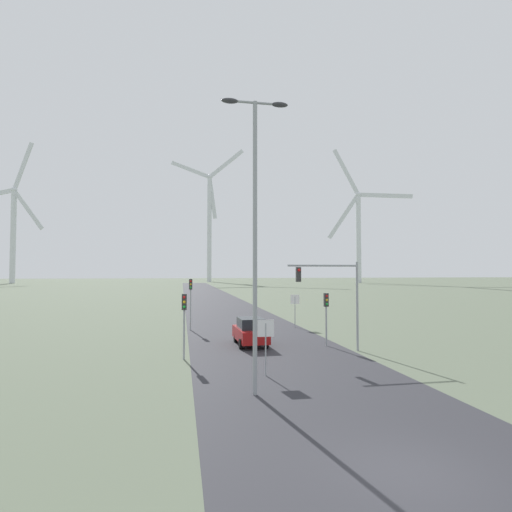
# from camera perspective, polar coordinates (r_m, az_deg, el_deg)

# --- Properties ---
(ground_plane) EXTENTS (600.00, 600.00, 0.00)m
(ground_plane) POSITION_cam_1_polar(r_m,az_deg,el_deg) (11.70, 21.04, -27.00)
(ground_plane) COLOR #5B6651
(road_surface) EXTENTS (10.00, 240.00, 0.01)m
(road_surface) POSITION_cam_1_polar(r_m,az_deg,el_deg) (57.55, -5.11, -7.16)
(road_surface) COLOR #2D2D33
(road_surface) RESTS_ON ground
(streetlamp) EXTENTS (2.79, 0.32, 11.98)m
(streetlamp) POSITION_cam_1_polar(r_m,az_deg,el_deg) (16.31, -0.15, 6.04)
(streetlamp) COLOR #93999E
(streetlamp) RESTS_ON ground
(stop_sign_near) EXTENTS (0.81, 0.07, 2.64)m
(stop_sign_near) POSITION_cam_1_polar(r_m,az_deg,el_deg) (19.32, 1.39, -11.42)
(stop_sign_near) COLOR #93999E
(stop_sign_near) RESTS_ON ground
(stop_sign_far) EXTENTS (0.81, 0.07, 2.87)m
(stop_sign_far) POSITION_cam_1_polar(r_m,az_deg,el_deg) (35.92, 5.59, -6.90)
(stop_sign_far) COLOR #93999E
(stop_sign_far) RESTS_ON ground
(traffic_light_post_near_left) EXTENTS (0.28, 0.33, 3.67)m
(traffic_light_post_near_left) POSITION_cam_1_polar(r_m,az_deg,el_deg) (23.05, -10.23, -7.77)
(traffic_light_post_near_left) COLOR #93999E
(traffic_light_post_near_left) RESTS_ON ground
(traffic_light_post_near_right) EXTENTS (0.28, 0.34, 3.49)m
(traffic_light_post_near_right) POSITION_cam_1_polar(r_m,az_deg,el_deg) (27.20, 10.01, -7.20)
(traffic_light_post_near_right) COLOR #93999E
(traffic_light_post_near_right) RESTS_ON ground
(traffic_light_post_mid_left) EXTENTS (0.28, 0.34, 4.31)m
(traffic_light_post_mid_left) POSITION_cam_1_polar(r_m,az_deg,el_deg) (34.33, -9.32, -5.20)
(traffic_light_post_mid_left) COLOR #93999E
(traffic_light_post_mid_left) RESTS_ON ground
(traffic_light_mast_overhead) EXTENTS (4.57, 0.34, 5.56)m
(traffic_light_mast_overhead) POSITION_cam_1_polar(r_m,az_deg,el_deg) (25.24, 10.88, -4.34)
(traffic_light_mast_overhead) COLOR #93999E
(traffic_light_mast_overhead) RESTS_ON ground
(car_approaching) EXTENTS (1.94, 4.16, 1.83)m
(car_approaching) POSITION_cam_1_polar(r_m,az_deg,el_deg) (27.23, -0.81, -10.73)
(car_approaching) COLOR maroon
(car_approaching) RESTS_ON ground
(wind_turbine_far_left) EXTENTS (33.96, 12.27, 60.53)m
(wind_turbine_far_left) POSITION_cam_1_polar(r_m,az_deg,el_deg) (200.15, -31.35, 3.98)
(wind_turbine_far_left) COLOR silver
(wind_turbine_far_left) RESTS_ON ground
(wind_turbine_left) EXTENTS (35.52, 10.81, 65.64)m
(wind_turbine_left) POSITION_cam_1_polar(r_m,az_deg,el_deg) (200.09, -6.67, 5.48)
(wind_turbine_left) COLOR silver
(wind_turbine_left) RESTS_ON ground
(wind_turbine_center) EXTENTS (34.96, 13.65, 61.15)m
(wind_turbine_center) POSITION_cam_1_polar(r_m,az_deg,el_deg) (185.88, 14.42, 4.21)
(wind_turbine_center) COLOR silver
(wind_turbine_center) RESTS_ON ground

